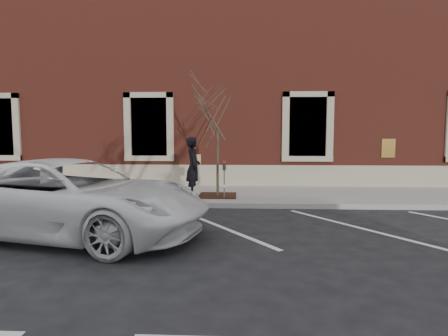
{
  "coord_description": "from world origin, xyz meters",
  "views": [
    {
      "loc": [
        0.52,
        -10.71,
        2.14
      ],
      "look_at": [
        0.0,
        0.6,
        1.1
      ],
      "focal_mm": 30.0,
      "sensor_mm": 36.0,
      "label": 1
    }
  ],
  "objects_px": {
    "man": "(193,167)",
    "sapling": "(217,111)",
    "white_truck": "(70,198)",
    "parking_meter": "(224,173)"
  },
  "relations": [
    {
      "from": "man",
      "to": "sapling",
      "type": "xyz_separation_m",
      "value": [
        0.76,
        0.12,
        1.75
      ]
    },
    {
      "from": "sapling",
      "to": "white_truck",
      "type": "distance_m",
      "value": 5.51
    },
    {
      "from": "parking_meter",
      "to": "white_truck",
      "type": "bearing_deg",
      "value": -124.15
    },
    {
      "from": "parking_meter",
      "to": "white_truck",
      "type": "relative_size",
      "value": 0.2
    },
    {
      "from": "white_truck",
      "to": "parking_meter",
      "type": "bearing_deg",
      "value": -26.41
    },
    {
      "from": "white_truck",
      "to": "sapling",
      "type": "bearing_deg",
      "value": -20.54
    },
    {
      "from": "man",
      "to": "white_truck",
      "type": "xyz_separation_m",
      "value": [
        -2.05,
        -4.15,
        -0.29
      ]
    },
    {
      "from": "man",
      "to": "white_truck",
      "type": "relative_size",
      "value": 0.33
    },
    {
      "from": "sapling",
      "to": "white_truck",
      "type": "bearing_deg",
      "value": -123.36
    },
    {
      "from": "white_truck",
      "to": "man",
      "type": "bearing_deg",
      "value": -13.44
    }
  ]
}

